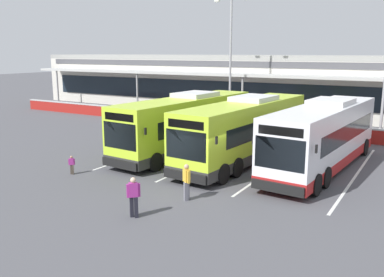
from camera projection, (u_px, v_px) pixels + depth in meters
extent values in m
plane|color=#4C4C51|center=(197.00, 186.00, 20.01)|extent=(200.00, 200.00, 0.00)
cube|color=beige|center=(329.00, 88.00, 42.20)|extent=(70.00, 10.00, 5.50)
cube|color=#19232D|center=(316.00, 97.00, 38.07)|extent=(66.00, 0.08, 2.20)
cube|color=#4C4C51|center=(318.00, 65.00, 37.47)|extent=(68.00, 0.08, 0.60)
cube|color=beige|center=(313.00, 77.00, 36.43)|extent=(67.00, 3.00, 0.24)
cube|color=gray|center=(331.00, 58.00, 41.59)|extent=(70.00, 10.00, 0.50)
cylinder|color=#999999|center=(58.00, 87.00, 51.28)|extent=(0.20, 0.20, 4.20)
cylinder|color=#999999|center=(137.00, 92.00, 45.11)|extent=(0.20, 0.20, 4.20)
cylinder|color=#999999|center=(242.00, 98.00, 38.93)|extent=(0.20, 0.20, 4.20)
cube|color=maroon|center=(290.00, 129.00, 32.13)|extent=(60.00, 0.36, 1.00)
cube|color=#B2B2B2|center=(291.00, 122.00, 32.02)|extent=(60.00, 0.40, 0.10)
cube|color=#B7DB2D|center=(186.00, 123.00, 26.50)|extent=(3.45, 12.16, 3.19)
cube|color=#333333|center=(186.00, 143.00, 26.77)|extent=(3.47, 12.18, 0.56)
cube|color=black|center=(190.00, 118.00, 26.77)|extent=(3.30, 9.77, 0.96)
cube|color=black|center=(120.00, 136.00, 21.69)|extent=(2.31, 0.27, 1.40)
cube|color=black|center=(119.00, 117.00, 21.48)|extent=(2.05, 0.24, 0.40)
cube|color=silver|center=(195.00, 95.00, 26.95)|extent=(2.26, 2.95, 0.28)
cube|color=black|center=(120.00, 164.00, 21.91)|extent=(2.46, 0.35, 0.44)
cube|color=black|center=(145.00, 131.00, 21.09)|extent=(0.09, 0.13, 0.36)
cube|color=black|center=(105.00, 126.00, 22.72)|extent=(0.09, 0.13, 0.36)
cylinder|color=black|center=(237.00, 135.00, 29.81)|extent=(0.40, 1.06, 1.04)
cylinder|color=black|center=(209.00, 131.00, 31.14)|extent=(0.40, 1.06, 1.04)
cylinder|color=black|center=(171.00, 157.00, 23.55)|extent=(0.40, 1.06, 1.04)
cylinder|color=black|center=(139.00, 151.00, 24.88)|extent=(0.40, 1.06, 1.04)
cylinder|color=black|center=(155.00, 162.00, 22.42)|extent=(0.40, 1.06, 1.04)
cylinder|color=black|center=(123.00, 156.00, 23.76)|extent=(0.40, 1.06, 1.04)
cube|color=#B7DB2D|center=(245.00, 129.00, 24.34)|extent=(3.45, 12.16, 3.19)
cube|color=#333333|center=(245.00, 151.00, 24.61)|extent=(3.47, 12.18, 0.56)
cube|color=black|center=(249.00, 124.00, 24.61)|extent=(3.30, 9.77, 0.96)
cube|color=black|center=(186.00, 145.00, 19.53)|extent=(2.31, 0.27, 1.40)
cube|color=black|center=(186.00, 124.00, 19.32)|extent=(2.05, 0.24, 0.40)
cube|color=silver|center=(254.00, 98.00, 24.79)|extent=(2.26, 2.95, 0.28)
cube|color=black|center=(185.00, 176.00, 19.75)|extent=(2.46, 0.35, 0.44)
cube|color=black|center=(216.00, 140.00, 18.93)|extent=(0.09, 0.13, 0.36)
cube|color=black|center=(166.00, 133.00, 20.56)|extent=(0.09, 0.13, 0.36)
cylinder|color=black|center=(293.00, 141.00, 27.64)|extent=(0.40, 1.06, 1.04)
cylinder|color=black|center=(260.00, 137.00, 28.98)|extent=(0.40, 1.06, 1.04)
cylinder|color=black|center=(236.00, 167.00, 21.38)|extent=(0.40, 1.06, 1.04)
cylinder|color=black|center=(198.00, 161.00, 22.72)|extent=(0.40, 1.06, 1.04)
cylinder|color=black|center=(222.00, 174.00, 20.26)|extent=(0.40, 1.06, 1.04)
cylinder|color=black|center=(183.00, 166.00, 21.60)|extent=(0.40, 1.06, 1.04)
cube|color=silver|center=(323.00, 135.00, 22.67)|extent=(3.45, 12.16, 3.19)
cube|color=#AD1E1E|center=(322.00, 158.00, 22.94)|extent=(3.47, 12.18, 0.56)
cube|color=black|center=(326.00, 129.00, 22.94)|extent=(3.30, 9.77, 0.96)
cube|color=black|center=(280.00, 154.00, 17.87)|extent=(2.31, 0.27, 1.40)
cube|color=black|center=(281.00, 131.00, 17.65)|extent=(2.05, 0.24, 0.40)
cube|color=silver|center=(331.00, 102.00, 23.12)|extent=(2.26, 2.95, 0.28)
cube|color=black|center=(277.00, 188.00, 18.08)|extent=(2.46, 0.35, 0.44)
cube|color=black|center=(316.00, 149.00, 17.26)|extent=(0.09, 0.13, 0.36)
cube|color=black|center=(253.00, 141.00, 18.89)|extent=(0.09, 0.13, 0.36)
cylinder|color=black|center=(364.00, 147.00, 25.98)|extent=(0.40, 1.06, 1.04)
cylinder|color=black|center=(326.00, 142.00, 27.32)|extent=(0.40, 1.06, 1.04)
cylinder|color=black|center=(325.00, 177.00, 19.72)|extent=(0.40, 1.06, 1.04)
cylinder|color=black|center=(278.00, 169.00, 21.06)|extent=(0.40, 1.06, 1.04)
cylinder|color=black|center=(315.00, 185.00, 18.59)|extent=(0.40, 1.06, 1.04)
cylinder|color=black|center=(266.00, 176.00, 19.93)|extent=(0.40, 1.06, 1.04)
cube|color=silver|center=(161.00, 147.00, 28.20)|extent=(0.14, 13.00, 0.01)
cube|color=silver|center=(216.00, 155.00, 26.11)|extent=(0.14, 13.00, 0.01)
cube|color=silver|center=(280.00, 164.00, 24.02)|extent=(0.14, 13.00, 0.01)
cube|color=silver|center=(357.00, 174.00, 21.93)|extent=(0.14, 13.00, 0.01)
cube|color=black|center=(132.00, 206.00, 16.26)|extent=(0.23, 0.23, 0.84)
cube|color=black|center=(136.00, 207.00, 16.18)|extent=(0.23, 0.23, 0.84)
cube|color=#A32D89|center=(133.00, 190.00, 16.08)|extent=(0.39, 0.40, 0.56)
cube|color=#A32D89|center=(128.00, 191.00, 16.03)|extent=(0.13, 0.13, 0.54)
cube|color=#A32D89|center=(139.00, 190.00, 16.14)|extent=(0.13, 0.13, 0.54)
sphere|color=#DBB293|center=(133.00, 180.00, 16.00)|extent=(0.22, 0.22, 0.22)
cube|color=#4C4238|center=(71.00, 169.00, 21.97)|extent=(0.14, 0.14, 0.52)
cube|color=#4C4238|center=(73.00, 170.00, 21.92)|extent=(0.14, 0.14, 0.52)
cube|color=#A32D89|center=(72.00, 161.00, 21.86)|extent=(0.25, 0.24, 0.35)
cube|color=#A32D89|center=(69.00, 162.00, 21.83)|extent=(0.08, 0.08, 0.33)
cube|color=#A32D89|center=(74.00, 162.00, 21.89)|extent=(0.08, 0.08, 0.33)
sphere|color=tan|center=(71.00, 157.00, 21.81)|extent=(0.14, 0.14, 0.14)
cube|color=slate|center=(187.00, 190.00, 18.19)|extent=(0.22, 0.23, 0.84)
cube|color=slate|center=(186.00, 191.00, 18.00)|extent=(0.22, 0.23, 0.84)
cube|color=gold|center=(186.00, 175.00, 17.95)|extent=(0.40, 0.37, 0.56)
cube|color=gold|center=(184.00, 175.00, 18.15)|extent=(0.13, 0.13, 0.54)
cube|color=gold|center=(189.00, 177.00, 17.76)|extent=(0.13, 0.13, 0.54)
sphere|color=tan|center=(186.00, 167.00, 17.87)|extent=(0.22, 0.22, 0.22)
cylinder|color=#9E9EA3|center=(230.00, 62.00, 36.71)|extent=(0.20, 0.20, 11.00)
cube|color=silver|center=(217.00, 1.00, 36.33)|extent=(0.44, 0.28, 0.20)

